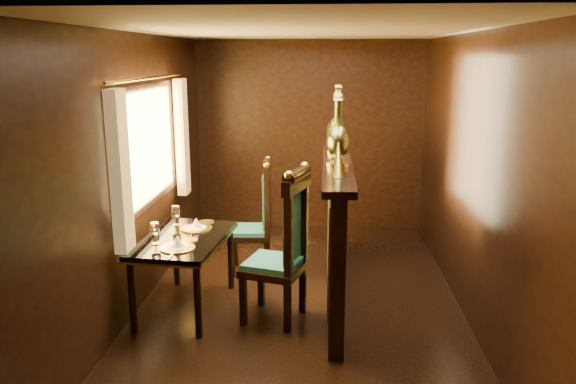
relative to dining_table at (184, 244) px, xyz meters
name	(u,v)px	position (x,y,z in m)	size (l,w,h in m)	color
ground	(300,304)	(1.05, 0.15, -0.63)	(5.00, 5.00, 0.00)	black
room_shell	(291,138)	(0.97, 0.16, 0.95)	(3.04, 5.04, 2.52)	black
partition	(335,224)	(1.38, 0.45, 0.09)	(0.26, 2.70, 1.36)	black
dining_table	(184,244)	(0.00, 0.00, 0.00)	(0.82, 1.24, 0.90)	black
chair_left	(287,242)	(0.96, -0.18, 0.10)	(0.62, 0.64, 1.40)	black
chair_right	(261,214)	(0.59, 0.97, 0.02)	(0.48, 0.50, 1.25)	black
peacock_left	(338,127)	(1.38, 0.04, 1.07)	(0.21, 0.57, 0.68)	#164427
peacock_right	(337,119)	(1.38, 0.74, 1.07)	(0.21, 0.56, 0.67)	#164427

